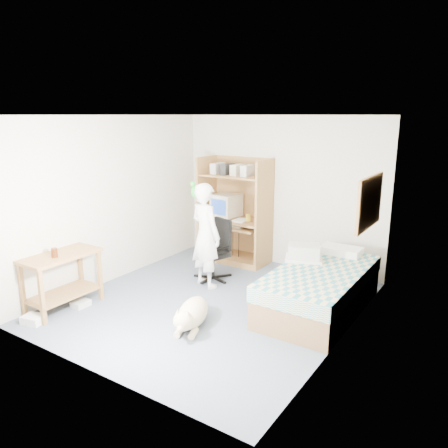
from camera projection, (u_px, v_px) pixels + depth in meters
name	position (u px, v px, depth m)	size (l,w,h in m)	color
floor	(212.00, 303.00, 5.97)	(4.00, 4.00, 0.00)	#4A5364
wall_back	(280.00, 192.00, 7.29)	(3.60, 0.02, 2.50)	beige
wall_right	(348.00, 234.00, 4.71)	(0.02, 4.00, 2.50)	beige
wall_left	(114.00, 200.00, 6.63)	(0.02, 4.00, 2.50)	beige
ceiling	(210.00, 115.00, 5.36)	(3.60, 4.00, 0.02)	white
computer_hutch	(236.00, 215.00, 7.55)	(1.20, 0.63, 1.80)	brown
bed	(320.00, 289.00, 5.71)	(1.02, 2.02, 0.66)	brown
side_desk	(62.00, 273.00, 5.71)	(0.50, 1.00, 0.75)	olive
corkboard	(370.00, 202.00, 5.40)	(0.04, 0.94, 0.66)	#996844
office_chair	(215.00, 258.00, 6.78)	(0.53, 0.54, 0.94)	black
person	(206.00, 235.00, 6.41)	(0.57, 0.37, 1.56)	white
parrot	(195.00, 191.00, 6.37)	(0.11, 0.20, 0.32)	#148B15
dog	(192.00, 314.00, 5.27)	(0.56, 0.99, 0.39)	#CDB38A
printer_cart	(303.00, 271.00, 6.07)	(0.61, 0.56, 0.59)	silver
printer	(304.00, 251.00, 6.00)	(0.42, 0.32, 0.18)	#B0B0AB
crt_monitor	(226.00, 205.00, 7.63)	(0.46, 0.48, 0.39)	beige
keyboard	(231.00, 225.00, 7.46)	(0.45, 0.16, 0.03)	beige
pencil_cup	(248.00, 218.00, 7.32)	(0.08, 0.08, 0.12)	gold
drink_glass	(54.00, 253.00, 5.51)	(0.08, 0.08, 0.12)	#3F1B0A
floor_box_a	(33.00, 319.00, 5.38)	(0.25, 0.20, 0.10)	white
floor_box_b	(81.00, 304.00, 5.86)	(0.18, 0.22, 0.08)	#BBBBB6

